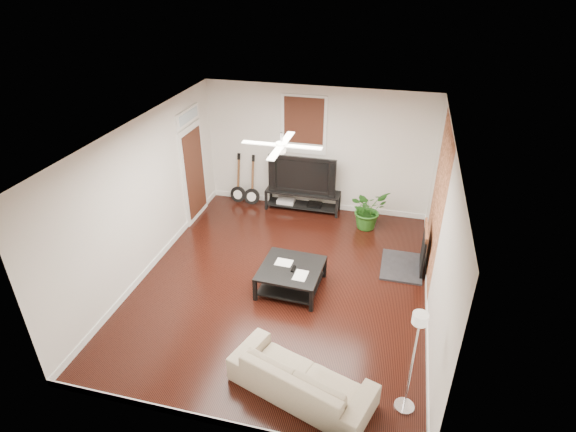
# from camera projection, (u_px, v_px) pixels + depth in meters

# --- Properties ---
(room) EXTENTS (5.01, 6.01, 2.81)m
(room) POSITION_uv_depth(u_px,v_px,m) (282.00, 214.00, 7.59)
(room) COLOR black
(room) RESTS_ON ground
(brick_accent) EXTENTS (0.02, 2.20, 2.80)m
(brick_accent) POSITION_uv_depth(u_px,v_px,m) (437.00, 204.00, 7.90)
(brick_accent) COLOR brown
(brick_accent) RESTS_ON floor
(fireplace) EXTENTS (0.80, 1.10, 0.92)m
(fireplace) POSITION_uv_depth(u_px,v_px,m) (413.00, 248.00, 8.42)
(fireplace) COLOR black
(fireplace) RESTS_ON floor
(window_back) EXTENTS (1.00, 0.06, 1.30)m
(window_back) POSITION_uv_depth(u_px,v_px,m) (304.00, 125.00, 9.89)
(window_back) COLOR #37170F
(window_back) RESTS_ON wall_back
(door_left) EXTENTS (0.08, 1.00, 2.50)m
(door_left) POSITION_uv_depth(u_px,v_px,m) (193.00, 165.00, 9.79)
(door_left) COLOR white
(door_left) RESTS_ON wall_left
(tv_stand) EXTENTS (1.69, 0.45, 0.47)m
(tv_stand) POSITION_uv_depth(u_px,v_px,m) (303.00, 200.00, 10.56)
(tv_stand) COLOR black
(tv_stand) RESTS_ON floor
(tv) EXTENTS (1.51, 0.20, 0.87)m
(tv) POSITION_uv_depth(u_px,v_px,m) (303.00, 173.00, 10.25)
(tv) COLOR black
(tv) RESTS_ON tv_stand
(coffee_table) EXTENTS (1.09, 1.09, 0.44)m
(coffee_table) POSITION_uv_depth(u_px,v_px,m) (291.00, 278.00, 8.04)
(coffee_table) COLOR black
(coffee_table) RESTS_ON floor
(sofa) EXTENTS (2.07, 1.33, 0.56)m
(sofa) POSITION_uv_depth(u_px,v_px,m) (301.00, 377.00, 6.05)
(sofa) COLOR tan
(sofa) RESTS_ON floor
(floor_lamp) EXTENTS (0.33, 0.33, 1.58)m
(floor_lamp) POSITION_uv_depth(u_px,v_px,m) (412.00, 363.00, 5.60)
(floor_lamp) COLOR silver
(floor_lamp) RESTS_ON floor
(potted_plant) EXTENTS (1.04, 1.03, 0.87)m
(potted_plant) POSITION_uv_depth(u_px,v_px,m) (368.00, 209.00, 9.77)
(potted_plant) COLOR #25601B
(potted_plant) RESTS_ON floor
(guitar_left) EXTENTS (0.38, 0.28, 1.19)m
(guitar_left) POSITION_uv_depth(u_px,v_px,m) (237.00, 179.00, 10.69)
(guitar_left) COLOR black
(guitar_left) RESTS_ON floor
(guitar_right) EXTENTS (0.38, 0.28, 1.19)m
(guitar_right) POSITION_uv_depth(u_px,v_px,m) (251.00, 181.00, 10.59)
(guitar_right) COLOR black
(guitar_right) RESTS_ON floor
(ceiling_fan) EXTENTS (1.24, 1.24, 0.32)m
(ceiling_fan) POSITION_uv_depth(u_px,v_px,m) (282.00, 145.00, 7.00)
(ceiling_fan) COLOR white
(ceiling_fan) RESTS_ON ceiling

